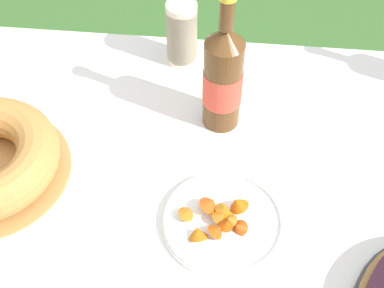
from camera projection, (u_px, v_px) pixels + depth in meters
The scene contains 5 objects.
garden_table at pixel (154, 223), 1.09m from camera, with size 1.69×0.99×0.75m.
tablecloth at pixel (152, 208), 1.05m from camera, with size 1.70×1.00×0.10m.
cup_stack at pixel (182, 34), 1.24m from camera, with size 0.07×0.07×0.16m.
cider_bottle_amber at pixel (223, 78), 1.08m from camera, with size 0.08×0.08×0.33m.
snack_plate_near at pixel (222, 220), 1.00m from camera, with size 0.23×0.23×0.06m.
Camera 1 is at (0.13, -0.56, 1.63)m, focal length 50.00 mm.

